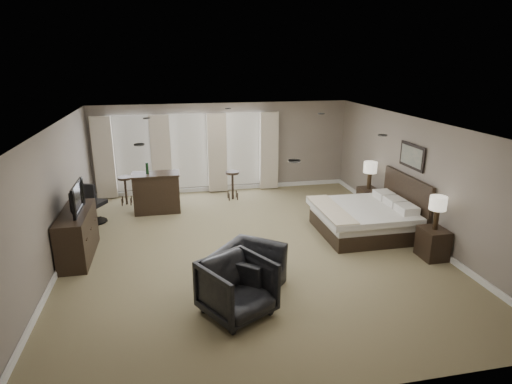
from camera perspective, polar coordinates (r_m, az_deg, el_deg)
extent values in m
cube|color=#766B4B|center=(9.11, -0.73, -7.44)|extent=(7.60, 8.60, 0.04)
cube|color=silver|center=(8.35, -0.80, 8.96)|extent=(7.60, 8.60, 0.04)
cube|color=gray|center=(12.71, -4.41, 5.93)|extent=(7.50, 0.04, 2.60)
cube|color=gray|center=(4.88, 9.04, -14.14)|extent=(7.50, 0.04, 2.60)
cube|color=gray|center=(8.78, -25.57, -1.09)|extent=(0.04, 8.50, 2.60)
cube|color=gray|center=(10.02, 20.81, 1.65)|extent=(0.04, 8.50, 2.60)
cube|color=silver|center=(12.61, -16.21, 4.96)|extent=(1.15, 0.04, 2.05)
cube|color=silver|center=(12.58, -8.91, 5.41)|extent=(1.15, 0.04, 2.05)
cube|color=silver|center=(12.75, -1.69, 5.78)|extent=(1.15, 0.04, 2.05)
cube|color=#BDB19D|center=(12.60, -19.62, 4.29)|extent=(0.55, 0.12, 2.30)
cube|color=#BDB19D|center=(12.47, -12.55, 4.77)|extent=(0.55, 0.12, 2.30)
cube|color=#BDB19D|center=(12.54, -5.20, 5.18)|extent=(0.55, 0.12, 2.30)
cube|color=#BDB19D|center=(12.80, 1.73, 5.50)|extent=(0.55, 0.12, 2.30)
cube|color=silver|center=(9.87, 13.82, -1.87)|extent=(2.05, 1.96, 1.30)
cube|color=black|center=(9.26, 22.50, -6.35)|extent=(0.46, 0.56, 0.61)
cube|color=black|center=(11.60, 14.67, -0.92)|extent=(0.43, 0.53, 0.58)
cube|color=beige|center=(9.03, 22.97, -2.59)|extent=(0.33, 0.33, 0.67)
cube|color=beige|center=(11.41, 14.92, 2.16)|extent=(0.34, 0.34, 0.71)
cube|color=slate|center=(10.11, 20.05, 4.50)|extent=(0.04, 0.96, 0.56)
cube|color=black|center=(9.23, -22.72, -5.27)|extent=(0.53, 1.65, 0.96)
imported|color=black|center=(9.05, -23.12, -2.08)|extent=(0.58, 1.00, 0.13)
imported|color=black|center=(7.41, -0.99, -9.36)|extent=(1.28, 1.33, 0.98)
imported|color=black|center=(6.72, -2.54, -12.36)|extent=(1.28, 1.26, 0.99)
cube|color=black|center=(11.28, -13.10, -0.07)|extent=(1.20, 0.62, 1.04)
cube|color=black|center=(12.12, -16.97, 0.17)|extent=(0.44, 0.44, 0.77)
cube|color=black|center=(12.04, -3.14, 0.89)|extent=(0.43, 0.43, 0.81)
cube|color=black|center=(10.98, -20.85, -1.26)|extent=(0.72, 0.72, 1.05)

